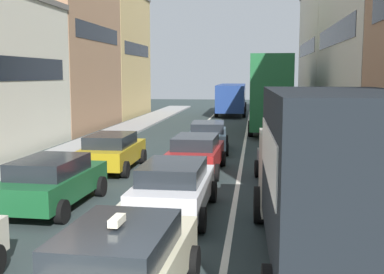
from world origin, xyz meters
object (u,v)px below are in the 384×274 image
object	(u,v)px
wagon_left_lane_second	(52,181)
sedan_right_lane_behind_truck	(288,164)
removalist_box_truck	(328,172)
taxi_centre_lane_front	(121,266)
coupe_centre_lane_fourth	(208,136)
bus_mid_queue_primary	(271,90)
sedan_left_lane_third	(112,151)
hatchback_centre_lane_third	(196,153)
bus_far_queue_secondary	(232,96)
sedan_centre_lane_second	(174,187)

from	to	relation	value
wagon_left_lane_second	sedan_right_lane_behind_truck	bearing A→B (deg)	-60.36
removalist_box_truck	taxi_centre_lane_front	xyz separation A→B (m)	(-3.53, -2.27, -1.18)
coupe_centre_lane_fourth	bus_mid_queue_primary	size ratio (longest dim) A/B	0.42
bus_mid_queue_primary	wagon_left_lane_second	bearing A→B (deg)	162.94
sedan_right_lane_behind_truck	sedan_left_lane_third	bearing A→B (deg)	69.88
removalist_box_truck	wagon_left_lane_second	world-z (taller)	removalist_box_truck
hatchback_centre_lane_third	coupe_centre_lane_fourth	xyz separation A→B (m)	(-0.08, 5.49, 0.00)
sedan_left_lane_third	sedan_right_lane_behind_truck	world-z (taller)	same
removalist_box_truck	taxi_centre_lane_front	world-z (taller)	removalist_box_truck
hatchback_centre_lane_third	bus_far_queue_secondary	size ratio (longest dim) A/B	0.41
hatchback_centre_lane_third	bus_mid_queue_primary	xyz separation A→B (m)	(3.33, 14.78, 2.03)
coupe_centre_lane_fourth	bus_mid_queue_primary	xyz separation A→B (m)	(3.41, 9.28, 2.03)
bus_mid_queue_primary	bus_far_queue_secondary	distance (m)	13.98
coupe_centre_lane_fourth	sedan_right_lane_behind_truck	bearing A→B (deg)	-158.41
sedan_centre_lane_second	coupe_centre_lane_fourth	xyz separation A→B (m)	(-0.18, 11.33, 0.00)
hatchback_centre_lane_third	bus_far_queue_secondary	world-z (taller)	bus_far_queue_secondary
sedan_right_lane_behind_truck	bus_far_queue_secondary	size ratio (longest dim) A/B	0.42
wagon_left_lane_second	sedan_right_lane_behind_truck	distance (m)	7.87
sedan_centre_lane_second	bus_far_queue_secondary	world-z (taller)	bus_far_queue_secondary
taxi_centre_lane_front	bus_mid_queue_primary	bearing A→B (deg)	-4.79
bus_far_queue_secondary	wagon_left_lane_second	bearing A→B (deg)	173.37
sedan_centre_lane_second	sedan_right_lane_behind_truck	xyz separation A→B (m)	(3.32, 3.93, 0.00)
coupe_centre_lane_fourth	sedan_right_lane_behind_truck	xyz separation A→B (m)	(3.50, -7.40, 0.00)
hatchback_centre_lane_third	sedan_right_lane_behind_truck	xyz separation A→B (m)	(3.42, -1.90, 0.00)
coupe_centre_lane_fourth	bus_mid_queue_primary	world-z (taller)	bus_mid_queue_primary
wagon_left_lane_second	hatchback_centre_lane_third	distance (m)	6.60
wagon_left_lane_second	sedan_right_lane_behind_truck	size ratio (longest dim) A/B	0.99
sedan_right_lane_behind_truck	sedan_centre_lane_second	bearing A→B (deg)	135.79
taxi_centre_lane_front	wagon_left_lane_second	size ratio (longest dim) A/B	1.00
sedan_centre_lane_second	wagon_left_lane_second	xyz separation A→B (m)	(-3.63, 0.26, 0.00)
wagon_left_lane_second	coupe_centre_lane_fourth	distance (m)	11.59
taxi_centre_lane_front	bus_far_queue_secondary	bearing A→B (deg)	2.36
removalist_box_truck	sedan_right_lane_behind_truck	world-z (taller)	removalist_box_truck
sedan_left_lane_third	bus_far_queue_secondary	xyz separation A→B (m)	(3.42, 28.23, 0.96)
bus_mid_queue_primary	sedan_right_lane_behind_truck	bearing A→B (deg)	-178.10
wagon_left_lane_second	bus_far_queue_secondary	distance (m)	34.07
sedan_centre_lane_second	bus_mid_queue_primary	bearing A→B (deg)	-8.41
removalist_box_truck	taxi_centre_lane_front	distance (m)	4.36
taxi_centre_lane_front	sedan_left_lane_third	xyz separation A→B (m)	(-3.63, 11.54, -0.00)
bus_far_queue_secondary	sedan_left_lane_third	bearing A→B (deg)	172.38
coupe_centre_lane_fourth	removalist_box_truck	bearing A→B (deg)	-169.28
wagon_left_lane_second	sedan_right_lane_behind_truck	xyz separation A→B (m)	(6.96, 3.67, 0.00)
sedan_right_lane_behind_truck	bus_mid_queue_primary	world-z (taller)	bus_mid_queue_primary
hatchback_centre_lane_third	bus_far_queue_secondary	distance (m)	28.33
hatchback_centre_lane_third	sedan_right_lane_behind_truck	bearing A→B (deg)	-117.95
sedan_centre_lane_second	hatchback_centre_lane_third	world-z (taller)	same
sedan_left_lane_third	bus_far_queue_secondary	world-z (taller)	bus_far_queue_secondary
hatchback_centre_lane_third	sedan_right_lane_behind_truck	distance (m)	3.92
coupe_centre_lane_fourth	bus_far_queue_secondary	distance (m)	22.84
sedan_left_lane_third	sedan_right_lane_behind_truck	distance (m)	7.15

